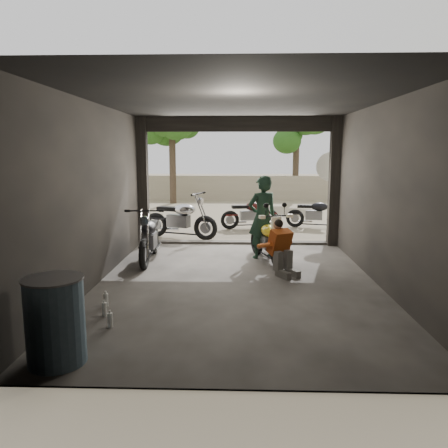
# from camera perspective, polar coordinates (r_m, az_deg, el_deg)

# --- Properties ---
(ground) EXTENTS (80.00, 80.00, 0.00)m
(ground) POSITION_cam_1_polar(r_m,az_deg,el_deg) (7.87, 1.73, -7.98)
(ground) COLOR #7A6D56
(ground) RESTS_ON ground
(garage) EXTENTS (7.00, 7.13, 3.20)m
(garage) POSITION_cam_1_polar(r_m,az_deg,el_deg) (8.13, 1.79, 1.82)
(garage) COLOR #2D2B28
(garage) RESTS_ON ground
(boundary_wall) EXTENTS (18.00, 0.30, 1.20)m
(boundary_wall) POSITION_cam_1_polar(r_m,az_deg,el_deg) (21.58, 1.86, 4.75)
(boundary_wall) COLOR gray
(boundary_wall) RESTS_ON ground
(tree_left) EXTENTS (2.20, 2.20, 5.60)m
(tree_left) POSITION_cam_1_polar(r_m,az_deg,el_deg) (20.30, -6.85, 13.96)
(tree_left) COLOR #382B1E
(tree_left) RESTS_ON ground
(tree_right) EXTENTS (2.20, 2.20, 5.00)m
(tree_right) POSITION_cam_1_polar(r_m,az_deg,el_deg) (21.72, 9.49, 12.47)
(tree_right) COLOR #382B1E
(tree_right) RESTS_ON ground
(main_bike) EXTENTS (1.14, 1.77, 1.10)m
(main_bike) POSITION_cam_1_polar(r_m,az_deg,el_deg) (9.47, 5.60, -1.61)
(main_bike) COLOR white
(main_bike) RESTS_ON ground
(left_bike) EXTENTS (0.81, 1.80, 1.20)m
(left_bike) POSITION_cam_1_polar(r_m,az_deg,el_deg) (9.54, -9.74, -1.31)
(left_bike) COLOR black
(left_bike) RESTS_ON ground
(outside_bike_a) EXTENTS (2.04, 1.36, 1.28)m
(outside_bike_a) POSITION_cam_1_polar(r_m,az_deg,el_deg) (11.94, -5.74, 1.12)
(outside_bike_a) COLOR black
(outside_bike_a) RESTS_ON ground
(outside_bike_b) EXTENTS (1.72, 1.03, 1.09)m
(outside_bike_b) POSITION_cam_1_polar(r_m,az_deg,el_deg) (13.47, 3.44, 1.69)
(outside_bike_b) COLOR #3F100F
(outside_bike_b) RESTS_ON ground
(outside_bike_c) EXTENTS (1.68, 0.98, 1.07)m
(outside_bike_c) POSITION_cam_1_polar(r_m,az_deg,el_deg) (13.83, 11.88, 1.66)
(outside_bike_c) COLOR black
(outside_bike_c) RESTS_ON ground
(rider) EXTENTS (0.79, 0.67, 1.85)m
(rider) POSITION_cam_1_polar(r_m,az_deg,el_deg) (9.63, 5.03, 0.84)
(rider) COLOR black
(rider) RESTS_ON ground
(mechanic) EXTENTS (0.82, 0.88, 1.04)m
(mechanic) POSITION_cam_1_polar(r_m,az_deg,el_deg) (8.39, 7.72, -3.30)
(mechanic) COLOR #B54F18
(mechanic) RESTS_ON ground
(stool) EXTENTS (0.38, 0.38, 0.52)m
(stool) POSITION_cam_1_polar(r_m,az_deg,el_deg) (10.71, 6.57, -0.88)
(stool) COLOR black
(stool) RESTS_ON ground
(helmet) EXTENTS (0.41, 0.41, 0.29)m
(helmet) POSITION_cam_1_polar(r_m,az_deg,el_deg) (10.71, 6.34, 0.31)
(helmet) COLOR white
(helmet) RESTS_ON stool
(oil_drum) EXTENTS (0.78, 0.78, 0.99)m
(oil_drum) POSITION_cam_1_polar(r_m,az_deg,el_deg) (5.27, -21.16, -11.86)
(oil_drum) COLOR #3D5567
(oil_drum) RESTS_ON ground
(sign_post) EXTENTS (0.78, 0.08, 2.35)m
(sign_post) POSITION_cam_1_polar(r_m,az_deg,el_deg) (12.13, 13.69, 5.50)
(sign_post) COLOR black
(sign_post) RESTS_ON ground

